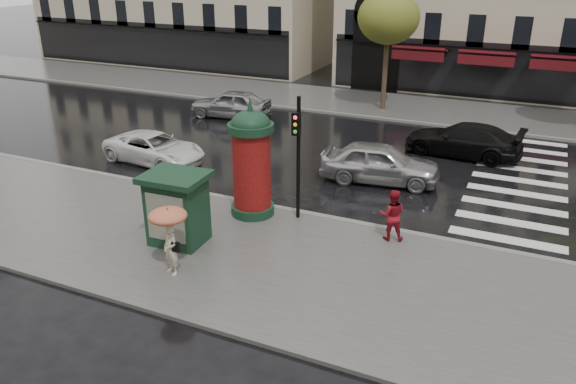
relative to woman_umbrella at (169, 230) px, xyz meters
The scene contains 17 objects.
ground 3.60m from the woman_umbrella, 43.57° to the left, with size 160.00×160.00×0.00m, color black.
near_sidewalk 3.28m from the woman_umbrella, 36.56° to the left, with size 90.00×7.00×0.12m, color #474744.
far_sidewalk 21.45m from the woman_umbrella, 83.60° to the left, with size 90.00×6.00×0.12m, color #474744.
near_kerb 5.95m from the woman_umbrella, 65.64° to the left, with size 90.00×0.25×0.14m, color slate.
far_kerb 18.48m from the woman_umbrella, 82.56° to the left, with size 90.00×0.25×0.14m, color slate.
zebra_crossing 14.60m from the woman_umbrella, 54.76° to the left, with size 3.60×11.75×0.01m, color silver.
tree_far_left 20.61m from the woman_umbrella, 88.91° to the left, with size 3.40×3.40×6.64m.
woman_umbrella is the anchor object (origin of this frame).
woman_red 6.81m from the woman_umbrella, 42.17° to the left, with size 0.81×0.63×1.66m, color maroon.
man_burgundy 4.69m from the woman_umbrella, 86.54° to the left, with size 0.97×0.63×1.99m, color #541013.
morris_column 4.50m from the woman_umbrella, 87.46° to the left, with size 1.53×1.53×4.11m.
traffic_light 5.18m from the woman_umbrella, 69.65° to the left, with size 0.27×0.40×4.19m.
newsstand 1.91m from the woman_umbrella, 118.62° to the left, with size 1.94×1.66×2.25m.
car_silver 9.99m from the woman_umbrella, 70.79° to the left, with size 1.88×4.68×1.59m, color #B7B7BC.
car_white 9.85m from the woman_umbrella, 129.56° to the left, with size 2.13×4.63×1.29m, color white.
car_black 15.18m from the woman_umbrella, 67.53° to the left, with size 2.07×5.10×1.48m, color black.
car_far_silver 16.79m from the woman_umbrella, 114.21° to the left, with size 1.81×4.50×1.53m, color #9FA0A4.
Camera 1 is at (6.21, -13.34, 8.40)m, focal length 35.00 mm.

